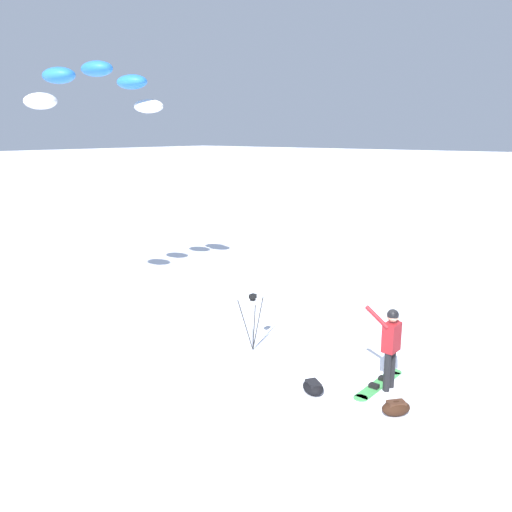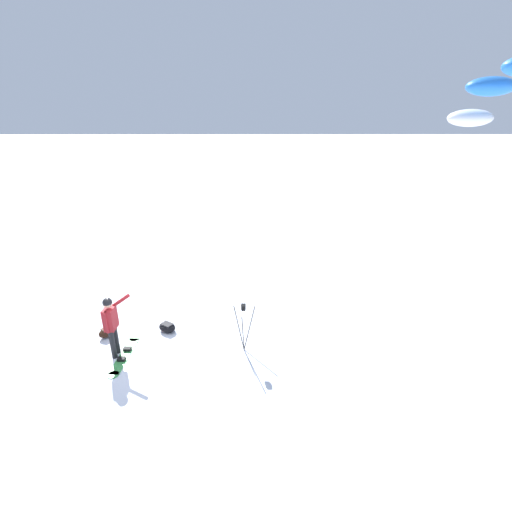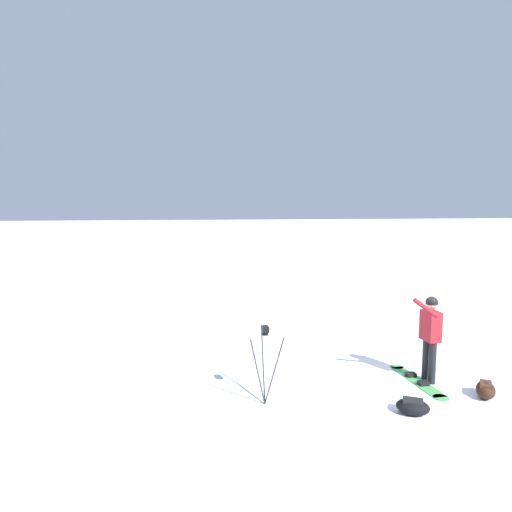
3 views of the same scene
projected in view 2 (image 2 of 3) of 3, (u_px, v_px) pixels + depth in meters
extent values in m
plane|color=white|center=(137.00, 361.00, 9.37)|extent=(300.00, 300.00, 0.00)
cylinder|color=black|center=(116.00, 339.00, 9.54)|extent=(0.14, 0.14, 0.86)
cylinder|color=black|center=(113.00, 344.00, 9.33)|extent=(0.14, 0.14, 0.86)
cube|color=maroon|center=(110.00, 318.00, 9.16)|extent=(0.27, 0.41, 0.61)
sphere|color=tan|center=(107.00, 303.00, 9.00)|extent=(0.23, 0.23, 0.23)
sphere|color=black|center=(107.00, 302.00, 8.99)|extent=(0.25, 0.25, 0.25)
cylinder|color=maroon|center=(120.00, 301.00, 9.17)|extent=(0.55, 0.10, 0.42)
cylinder|color=maroon|center=(106.00, 323.00, 8.98)|extent=(0.09, 0.09, 0.61)
cube|color=#3F994C|center=(125.00, 355.00, 9.56)|extent=(0.34, 1.58, 0.02)
cylinder|color=#3F994C|center=(135.00, 339.00, 10.28)|extent=(0.29, 0.29, 0.02)
cylinder|color=#3F994C|center=(113.00, 375.00, 8.83)|extent=(0.29, 0.29, 0.02)
cube|color=black|center=(127.00, 349.00, 9.74)|extent=(0.20, 0.15, 0.08)
cube|color=black|center=(121.00, 359.00, 9.33)|extent=(0.20, 0.15, 0.08)
ellipsoid|color=blue|center=(491.00, 86.00, 8.31)|extent=(1.19, 0.76, 0.44)
ellipsoid|color=white|center=(470.00, 118.00, 9.14)|extent=(1.19, 0.76, 0.44)
ellipsoid|color=black|center=(108.00, 332.00, 10.38)|extent=(0.62, 0.65, 0.29)
cube|color=#402618|center=(108.00, 329.00, 10.34)|extent=(0.37, 0.39, 0.08)
cylinder|color=#262628|center=(243.00, 334.00, 9.40)|extent=(0.06, 0.39, 1.29)
cylinder|color=#262628|center=(249.00, 328.00, 9.66)|extent=(0.34, 0.23, 1.29)
cylinder|color=#262628|center=(239.00, 328.00, 9.68)|extent=(0.31, 0.28, 1.29)
cube|color=black|center=(243.00, 309.00, 9.32)|extent=(0.10, 0.10, 0.06)
cube|color=black|center=(243.00, 307.00, 9.29)|extent=(0.12, 0.16, 0.10)
ellipsoid|color=black|center=(167.00, 327.00, 10.63)|extent=(0.68, 0.64, 0.26)
cube|color=black|center=(167.00, 325.00, 10.60)|extent=(0.41, 0.38, 0.08)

